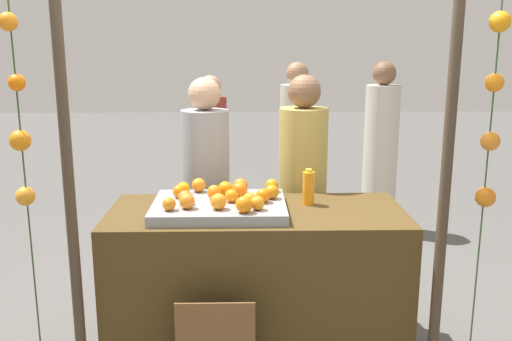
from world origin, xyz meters
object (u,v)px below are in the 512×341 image
(stall_counter, at_px, (257,282))
(orange_0, at_px, (244,204))
(orange_1, at_px, (214,192))
(juice_bottle, at_px, (308,188))
(vendor_right, at_px, (302,203))
(vendor_left, at_px, (207,203))

(stall_counter, distance_m, orange_0, 0.60)
(orange_0, relative_size, orange_1, 1.10)
(orange_0, height_order, orange_1, orange_0)
(orange_0, height_order, juice_bottle, juice_bottle)
(orange_1, height_order, vendor_right, vendor_right)
(vendor_right, bearing_deg, vendor_left, 176.50)
(orange_0, relative_size, vendor_left, 0.06)
(vendor_right, bearing_deg, juice_bottle, -92.03)
(stall_counter, relative_size, juice_bottle, 7.90)
(orange_0, bearing_deg, juice_bottle, 42.93)
(orange_1, bearing_deg, vendor_right, 44.64)
(orange_1, bearing_deg, stall_counter, -6.21)
(orange_1, bearing_deg, vendor_left, 98.16)
(vendor_left, distance_m, vendor_right, 0.66)
(orange_1, bearing_deg, orange_0, -57.47)
(vendor_right, bearing_deg, orange_0, -115.62)
(stall_counter, distance_m, vendor_left, 0.77)
(orange_0, bearing_deg, vendor_right, 64.38)
(orange_0, distance_m, orange_1, 0.32)
(juice_bottle, height_order, vendor_right, vendor_right)
(stall_counter, height_order, vendor_left, vendor_left)
(orange_0, distance_m, juice_bottle, 0.52)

